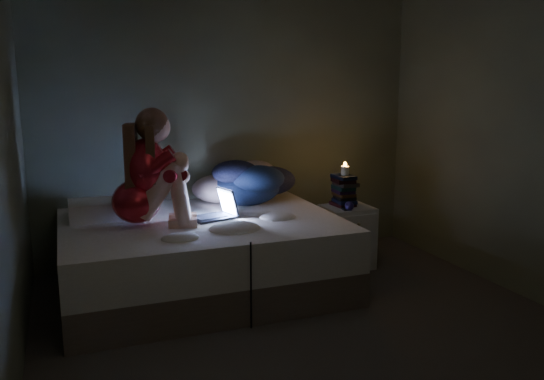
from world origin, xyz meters
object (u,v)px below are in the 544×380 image
woman (135,168)px  phone (345,208)px  bed (202,255)px  candle (345,171)px  laptop (212,204)px  nightstand (347,237)px

woman → phone: woman is taller
phone → bed: bearing=-171.2°
bed → phone: 1.32m
woman → phone: bearing=13.9°
candle → phone: candle is taller
candle → phone: (-0.06, -0.12, -0.31)m
laptop → nightstand: 1.35m
nightstand → woman: bearing=-176.1°
bed → laptop: size_ratio=6.16×
woman → laptop: woman is taller
woman → phone: 1.85m
woman → candle: (1.85, 0.18, -0.16)m
nightstand → candle: size_ratio=6.96×
laptop → candle: candle is taller
phone → nightstand: bearing=56.1°
laptop → phone: 1.22m
nightstand → phone: bearing=-132.0°
laptop → woman: bearing=166.0°
bed → laptop: 0.42m
nightstand → phone: size_ratio=3.98×
bed → phone: size_ratio=15.21×
laptop → candle: size_ratio=4.32×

